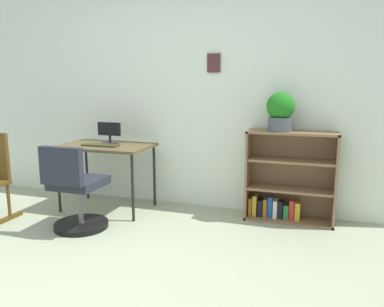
{
  "coord_description": "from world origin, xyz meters",
  "views": [
    {
      "loc": [
        1.46,
        -1.94,
        1.4
      ],
      "look_at": [
        0.4,
        1.28,
        0.77
      ],
      "focal_mm": 35.75,
      "sensor_mm": 36.0,
      "label": 1
    }
  ],
  "objects_px": {
    "desk": "(106,150)",
    "bookshelf_low": "(288,180)",
    "potted_plant_on_shelf": "(280,111)",
    "office_chair": "(76,194)",
    "keyboard": "(101,145)",
    "monitor": "(110,134)"
  },
  "relations": [
    {
      "from": "desk",
      "to": "bookshelf_low",
      "type": "bearing_deg",
      "value": 8.66
    },
    {
      "from": "office_chair",
      "to": "bookshelf_low",
      "type": "xyz_separation_m",
      "value": [
        1.88,
        0.94,
        0.06
      ]
    },
    {
      "from": "bookshelf_low",
      "to": "potted_plant_on_shelf",
      "type": "bearing_deg",
      "value": -149.71
    },
    {
      "from": "desk",
      "to": "office_chair",
      "type": "height_order",
      "value": "office_chair"
    },
    {
      "from": "monitor",
      "to": "office_chair",
      "type": "distance_m",
      "value": 0.88
    },
    {
      "from": "desk",
      "to": "potted_plant_on_shelf",
      "type": "xyz_separation_m",
      "value": [
        1.82,
        0.23,
        0.46
      ]
    },
    {
      "from": "desk",
      "to": "office_chair",
      "type": "xyz_separation_m",
      "value": [
        0.04,
        -0.65,
        -0.31
      ]
    },
    {
      "from": "keyboard",
      "to": "monitor",
      "type": "bearing_deg",
      "value": 87.57
    },
    {
      "from": "monitor",
      "to": "keyboard",
      "type": "xyz_separation_m",
      "value": [
        -0.01,
        -0.18,
        -0.1
      ]
    },
    {
      "from": "desk",
      "to": "monitor",
      "type": "relative_size",
      "value": 3.55
    },
    {
      "from": "office_chair",
      "to": "potted_plant_on_shelf",
      "type": "relative_size",
      "value": 2.18
    },
    {
      "from": "office_chair",
      "to": "potted_plant_on_shelf",
      "type": "height_order",
      "value": "potted_plant_on_shelf"
    },
    {
      "from": "keyboard",
      "to": "potted_plant_on_shelf",
      "type": "relative_size",
      "value": 1.05
    },
    {
      "from": "desk",
      "to": "bookshelf_low",
      "type": "height_order",
      "value": "bookshelf_low"
    },
    {
      "from": "keyboard",
      "to": "potted_plant_on_shelf",
      "type": "height_order",
      "value": "potted_plant_on_shelf"
    },
    {
      "from": "potted_plant_on_shelf",
      "to": "keyboard",
      "type": "bearing_deg",
      "value": -169.99
    },
    {
      "from": "keyboard",
      "to": "bookshelf_low",
      "type": "height_order",
      "value": "bookshelf_low"
    },
    {
      "from": "potted_plant_on_shelf",
      "to": "desk",
      "type": "bearing_deg",
      "value": -172.69
    },
    {
      "from": "monitor",
      "to": "potted_plant_on_shelf",
      "type": "xyz_separation_m",
      "value": [
        1.83,
        0.14,
        0.29
      ]
    },
    {
      "from": "desk",
      "to": "office_chair",
      "type": "bearing_deg",
      "value": -86.75
    },
    {
      "from": "keyboard",
      "to": "desk",
      "type": "bearing_deg",
      "value": 80.56
    },
    {
      "from": "monitor",
      "to": "potted_plant_on_shelf",
      "type": "height_order",
      "value": "potted_plant_on_shelf"
    }
  ]
}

